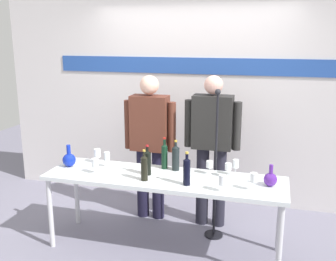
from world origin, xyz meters
The scene contains 21 objects.
ground_plane centered at (0.00, 0.00, 0.00)m, with size 10.00×10.00×0.00m, color slate.
back_wall centered at (0.00, 1.38, 1.50)m, with size 5.16×0.11×3.00m.
display_table centered at (0.00, 0.00, 0.71)m, with size 2.35×0.64×0.78m.
decanter_blue_left centered at (-1.04, 0.03, 0.85)m, with size 0.14×0.14×0.23m.
decanter_blue_right centered at (1.00, 0.03, 0.84)m, with size 0.12×0.12×0.20m.
presenter_left centered at (-0.36, 0.66, 0.97)m, with size 0.61×0.22×1.69m.
presenter_right centered at (0.36, 0.66, 0.98)m, with size 0.62×0.22×1.71m.
wine_bottle_0 centered at (-0.15, -0.14, 0.91)m, with size 0.07×0.07×0.30m.
wine_bottle_1 centered at (0.06, 0.22, 0.91)m, with size 0.08×0.08×0.31m.
wine_bottle_2 centered at (-0.17, 0.01, 0.91)m, with size 0.07×0.07×0.30m.
wine_bottle_3 centered at (0.26, -0.15, 0.92)m, with size 0.07×0.07×0.32m.
wine_bottle_4 centered at (-0.06, 0.23, 0.92)m, with size 0.06×0.06×0.33m.
wine_glass_left_0 centered at (-0.81, 0.22, 0.88)m, with size 0.07×0.07×0.15m.
wine_glass_left_1 centered at (-0.65, 0.12, 0.89)m, with size 0.06×0.06×0.16m.
wine_glass_left_2 centered at (-0.69, -0.09, 0.88)m, with size 0.07×0.07×0.15m.
wine_glass_right_0 centered at (0.67, 0.22, 0.89)m, with size 0.06×0.06×0.16m.
wine_glass_right_1 centered at (0.86, -0.12, 0.89)m, with size 0.07×0.07×0.16m.
wine_glass_right_2 centered at (0.60, -0.22, 0.88)m, with size 0.07×0.07×0.15m.
wine_glass_right_3 centered at (0.60, 0.15, 0.88)m, with size 0.06×0.06×0.14m.
wine_glass_right_4 centered at (0.42, 0.19, 0.87)m, with size 0.07×0.07×0.14m.
microphone_stand centered at (0.45, 0.39, 0.54)m, with size 0.20×0.20×1.60m.
Camera 1 is at (1.00, -3.44, 2.11)m, focal length 41.68 mm.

